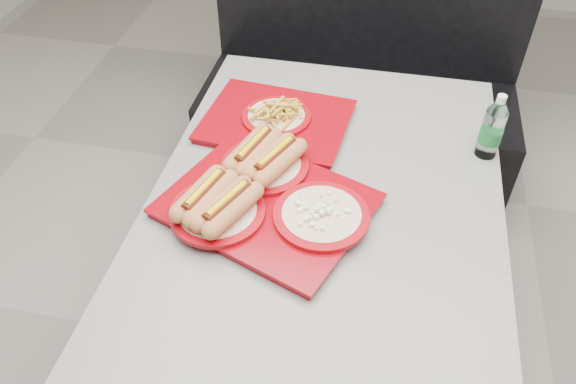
% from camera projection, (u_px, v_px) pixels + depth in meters
% --- Properties ---
extents(ground, '(6.00, 6.00, 0.00)m').
position_uv_depth(ground, '(313.00, 365.00, 1.93)').
color(ground, gray).
rests_on(ground, ground).
extents(diner_table, '(0.92, 1.42, 0.75)m').
position_uv_depth(diner_table, '(320.00, 255.00, 1.52)').
color(diner_table, black).
rests_on(diner_table, ground).
extents(booth_bench, '(1.30, 0.57, 1.35)m').
position_uv_depth(booth_bench, '(359.00, 92.00, 2.43)').
color(booth_bench, black).
rests_on(booth_bench, ground).
extents(tray_near, '(0.58, 0.52, 0.11)m').
position_uv_depth(tray_near, '(261.00, 194.00, 1.40)').
color(tray_near, maroon).
rests_on(tray_near, diner_table).
extents(tray_far, '(0.45, 0.37, 0.08)m').
position_uv_depth(tray_far, '(276.00, 118.00, 1.66)').
color(tray_far, maroon).
rests_on(tray_far, diner_table).
extents(water_bottle, '(0.06, 0.06, 0.19)m').
position_uv_depth(water_bottle, '(492.00, 130.00, 1.52)').
color(water_bottle, silver).
rests_on(water_bottle, diner_table).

